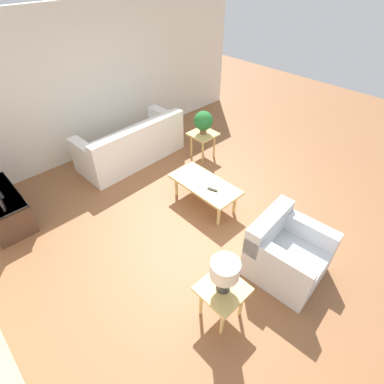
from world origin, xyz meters
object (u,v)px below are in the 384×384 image
at_px(coffee_table, 205,185).
at_px(tv_stand_chest, 2,208).
at_px(potted_plant, 203,121).
at_px(armchair, 285,253).
at_px(side_table_lamp, 222,293).
at_px(table_lamp, 225,272).
at_px(side_table_plant, 203,137).
at_px(sofa, 132,146).

xyz_separation_m(coffee_table, tv_stand_chest, (1.82, 2.52, -0.10)).
height_order(tv_stand_chest, potted_plant, potted_plant).
height_order(armchair, tv_stand_chest, armchair).
relative_size(side_table_lamp, table_lamp, 1.21).
bearing_deg(table_lamp, side_table_plant, -41.63).
xyz_separation_m(coffee_table, side_table_plant, (1.05, -1.02, 0.05)).
relative_size(side_table_plant, side_table_lamp, 1.00).
relative_size(tv_stand_chest, table_lamp, 2.58).
relative_size(side_table_plant, potted_plant, 1.17).
relative_size(armchair, side_table_lamp, 1.78).
bearing_deg(table_lamp, sofa, -18.99).
xyz_separation_m(tv_stand_chest, table_lamp, (-3.32, -1.27, 0.53)).
bearing_deg(side_table_plant, armchair, 155.60).
distance_m(tv_stand_chest, potted_plant, 3.66).
xyz_separation_m(side_table_lamp, tv_stand_chest, (3.32, 1.27, -0.15)).
distance_m(armchair, table_lamp, 1.16).
distance_m(armchair, tv_stand_chest, 4.17).
relative_size(sofa, table_lamp, 4.83).
relative_size(coffee_table, side_table_lamp, 2.23).
bearing_deg(armchair, tv_stand_chest, 118.85).
bearing_deg(sofa, table_lamp, 68.66).
bearing_deg(tv_stand_chest, side_table_lamp, -159.07).
distance_m(coffee_table, side_table_plant, 1.46).
distance_m(armchair, potted_plant, 2.98).
xyz_separation_m(armchair, side_table_lamp, (0.14, 1.05, 0.10)).
bearing_deg(tv_stand_chest, side_table_plant, -102.34).
bearing_deg(armchair, side_table_plant, 60.61).
height_order(coffee_table, table_lamp, table_lamp).
distance_m(coffee_table, potted_plant, 1.51).
distance_m(side_table_plant, side_table_lamp, 3.41).
height_order(armchair, side_table_lamp, armchair).
relative_size(side_table_lamp, potted_plant, 1.17).
bearing_deg(sofa, tv_stand_chest, -0.19).
relative_size(coffee_table, tv_stand_chest, 1.04).
relative_size(armchair, tv_stand_chest, 0.83).
bearing_deg(coffee_table, tv_stand_chest, 54.12).
xyz_separation_m(armchair, tv_stand_chest, (3.46, 2.32, -0.05)).
xyz_separation_m(side_table_plant, tv_stand_chest, (0.77, 3.54, -0.15)).
xyz_separation_m(side_table_plant, potted_plant, (-0.00, 0.00, 0.35)).
bearing_deg(side_table_plant, side_table_lamp, 138.37).
bearing_deg(sofa, side_table_lamp, 68.66).
height_order(coffee_table, potted_plant, potted_plant).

